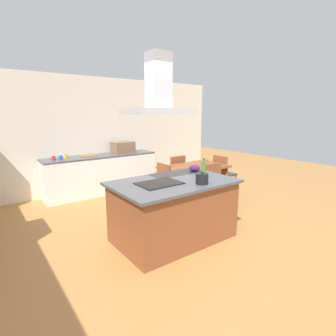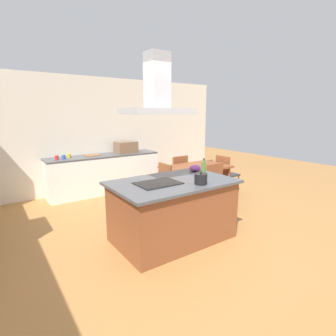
{
  "view_description": "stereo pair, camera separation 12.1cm",
  "coord_description": "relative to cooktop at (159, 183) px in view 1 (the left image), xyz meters",
  "views": [
    {
      "loc": [
        -2.27,
        -2.92,
        1.87
      ],
      "look_at": [
        0.2,
        0.4,
        1.0
      ],
      "focal_mm": 28.05,
      "sensor_mm": 36.0,
      "label": 1
    },
    {
      "loc": [
        -2.17,
        -2.99,
        1.87
      ],
      "look_at": [
        0.2,
        0.4,
        1.0
      ],
      "focal_mm": 28.05,
      "sensor_mm": 36.0,
      "label": 2
    }
  ],
  "objects": [
    {
      "name": "ground",
      "position": [
        0.25,
        1.5,
        -0.91
      ],
      "size": [
        16.0,
        16.0,
        0.0
      ],
      "primitive_type": "plane",
      "color": "#AD753D"
    },
    {
      "name": "wall_back",
      "position": [
        0.25,
        3.25,
        0.44
      ],
      "size": [
        7.2,
        0.1,
        2.7
      ],
      "primitive_type": "cube",
      "color": "beige",
      "rests_on": "ground"
    },
    {
      "name": "kitchen_island",
      "position": [
        0.25,
        0.0,
        -0.45
      ],
      "size": [
        1.78,
        1.14,
        0.9
      ],
      "color": "brown",
      "rests_on": "ground"
    },
    {
      "name": "cooktop",
      "position": [
        0.0,
        0.0,
        0.0
      ],
      "size": [
        0.6,
        0.44,
        0.01
      ],
      "primitive_type": "cube",
      "color": "black",
      "rests_on": "kitchen_island"
    },
    {
      "name": "tea_kettle",
      "position": [
        0.47,
        -0.36,
        0.07
      ],
      "size": [
        0.23,
        0.18,
        0.18
      ],
      "color": "black",
      "rests_on": "kitchen_island"
    },
    {
      "name": "olive_oil_bottle",
      "position": [
        0.86,
        -0.0,
        0.11
      ],
      "size": [
        0.07,
        0.07,
        0.27
      ],
      "color": "#47722D",
      "rests_on": "kitchen_island"
    },
    {
      "name": "mixing_bowl",
      "position": [
        0.94,
        0.31,
        0.05
      ],
      "size": [
        0.19,
        0.19,
        0.11
      ],
      "primitive_type": "ellipsoid",
      "color": "purple",
      "rests_on": "kitchen_island"
    },
    {
      "name": "back_counter",
      "position": [
        0.34,
        2.88,
        -0.46
      ],
      "size": [
        2.62,
        0.62,
        0.9
      ],
      "color": "white",
      "rests_on": "ground"
    },
    {
      "name": "countertop_microwave",
      "position": [
        0.91,
        2.88,
        0.13
      ],
      "size": [
        0.5,
        0.38,
        0.28
      ],
      "primitive_type": "cube",
      "color": "brown",
      "rests_on": "back_counter"
    },
    {
      "name": "coffee_mug_red",
      "position": [
        -0.72,
        2.84,
        0.04
      ],
      "size": [
        0.08,
        0.08,
        0.09
      ],
      "primitive_type": "cylinder",
      "color": "red",
      "rests_on": "back_counter"
    },
    {
      "name": "coffee_mug_blue",
      "position": [
        -0.58,
        2.81,
        0.04
      ],
      "size": [
        0.08,
        0.08,
        0.09
      ],
      "primitive_type": "cylinder",
      "color": "#2D56B2",
      "rests_on": "back_counter"
    },
    {
      "name": "coffee_mug_yellow",
      "position": [
        -0.44,
        2.95,
        0.04
      ],
      "size": [
        0.08,
        0.08,
        0.09
      ],
      "primitive_type": "cylinder",
      "color": "gold",
      "rests_on": "back_counter"
    },
    {
      "name": "cutting_board",
      "position": [
        0.08,
        2.93,
        0.0
      ],
      "size": [
        0.34,
        0.24,
        0.02
      ],
      "primitive_type": "cube",
      "color": "#995B33",
      "rests_on": "back_counter"
    },
    {
      "name": "dining_table",
      "position": [
        1.74,
        1.19,
        -0.24
      ],
      "size": [
        1.4,
        0.9,
        0.75
      ],
      "color": "brown",
      "rests_on": "ground"
    },
    {
      "name": "chair_at_right_end",
      "position": [
        2.66,
        1.19,
        -0.4
      ],
      "size": [
        0.42,
        0.42,
        0.89
      ],
      "color": "#333338",
      "rests_on": "ground"
    },
    {
      "name": "chair_facing_back_wall",
      "position": [
        1.74,
        1.85,
        -0.4
      ],
      "size": [
        0.42,
        0.42,
        0.89
      ],
      "color": "#333338",
      "rests_on": "ground"
    },
    {
      "name": "chair_at_left_end",
      "position": [
        0.83,
        1.19,
        -0.4
      ],
      "size": [
        0.42,
        0.42,
        0.89
      ],
      "color": "#333338",
      "rests_on": "ground"
    },
    {
      "name": "chair_facing_island",
      "position": [
        1.74,
        0.52,
        -0.4
      ],
      "size": [
        0.42,
        0.42,
        0.89
      ],
      "color": "#333338",
      "rests_on": "ground"
    },
    {
      "name": "range_hood",
      "position": [
        0.0,
        0.0,
        1.2
      ],
      "size": [
        0.9,
        0.55,
        0.78
      ],
      "color": "#ADADB2"
    }
  ]
}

